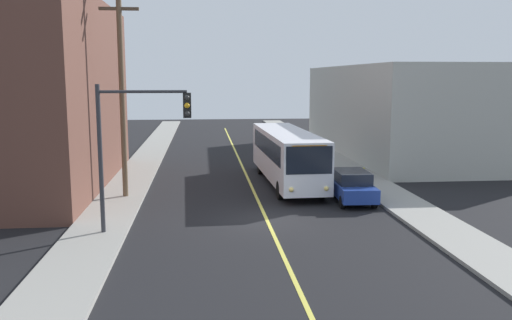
% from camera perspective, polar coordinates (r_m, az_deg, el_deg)
% --- Properties ---
extents(ground_plane, '(120.00, 120.00, 0.00)m').
position_cam_1_polar(ground_plane, '(24.71, 1.17, -6.36)').
color(ground_plane, black).
extents(sidewalk_left, '(2.50, 90.00, 0.15)m').
position_cam_1_polar(sidewalk_left, '(34.56, -12.89, -2.10)').
color(sidewalk_left, gray).
rests_on(sidewalk_left, ground).
extents(sidewalk_right, '(2.50, 90.00, 0.15)m').
position_cam_1_polar(sidewalk_right, '(35.74, 10.85, -1.68)').
color(sidewalk_right, gray).
rests_on(sidewalk_right, ground).
extents(lane_stripe_center, '(0.16, 60.00, 0.01)m').
position_cam_1_polar(lane_stripe_center, '(39.32, -1.44, -0.69)').
color(lane_stripe_center, '#D8CC4C').
rests_on(lane_stripe_center, ground).
extents(building_left_brick, '(10.00, 18.43, 10.82)m').
position_cam_1_polar(building_left_brick, '(34.37, -23.86, 6.28)').
color(building_left_brick, brown).
rests_on(building_left_brick, ground).
extents(building_right_warehouse, '(12.00, 25.03, 7.33)m').
position_cam_1_polar(building_right_warehouse, '(47.63, 15.76, 5.06)').
color(building_right_warehouse, '#B2B2A8').
rests_on(building_right_warehouse, ground).
extents(city_bus, '(2.93, 12.22, 3.20)m').
position_cam_1_polar(city_bus, '(32.81, 3.25, 0.63)').
color(city_bus, silver).
rests_on(city_bus, ground).
extents(parked_car_blue, '(1.97, 4.47, 1.62)m').
position_cam_1_polar(parked_car_blue, '(28.66, 10.00, -2.66)').
color(parked_car_blue, navy).
rests_on(parked_car_blue, ground).
extents(utility_pole_near, '(2.40, 0.28, 11.20)m').
position_cam_1_polar(utility_pole_near, '(29.16, -13.95, 8.16)').
color(utility_pole_near, brown).
rests_on(utility_pole_near, sidewalk_left).
extents(traffic_signal_left_corner, '(3.75, 0.48, 6.00)m').
position_cam_1_polar(traffic_signal_left_corner, '(22.27, -12.25, 3.05)').
color(traffic_signal_left_corner, '#2D2D33').
rests_on(traffic_signal_left_corner, sidewalk_left).
extents(fire_hydrant, '(0.44, 0.26, 0.84)m').
position_cam_1_polar(fire_hydrant, '(33.64, 11.19, -1.45)').
color(fire_hydrant, red).
rests_on(fire_hydrant, sidewalk_right).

